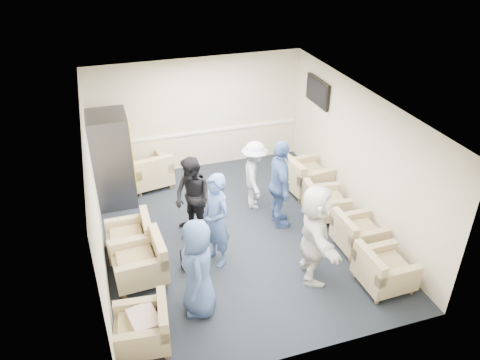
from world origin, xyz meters
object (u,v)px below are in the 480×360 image
object	(u,v)px
person_mid_left	(216,220)
person_back_right	(254,175)
armchair_left_mid	(143,263)
armchair_right_far	(304,177)
armchair_right_midfar	(323,204)
vending_machine	(112,159)
person_front_left	(198,268)
person_front_right	(315,234)
armchair_left_far	(133,239)
armchair_right_midnear	(356,234)
armchair_right_near	(382,271)
person_back_left	(193,198)
person_mid_right	(280,185)
armchair_left_near	(146,329)
armchair_corner	(150,172)

from	to	relation	value
person_mid_left	person_back_right	xyz separation A→B (m)	(1.23, 1.50, -0.13)
armchair_left_mid	armchair_right_far	xyz separation A→B (m)	(3.81, 1.82, 0.02)
armchair_left_mid	armchair_right_midfar	distance (m)	3.83
vending_machine	person_back_right	bearing A→B (deg)	-22.47
person_front_left	person_front_right	distance (m)	2.03
armchair_left_mid	vending_machine	bearing A→B (deg)	-179.17
armchair_left_far	person_front_left	distance (m)	1.99
armchair_right_midnear	armchair_right_far	bearing A→B (deg)	0.60
armchair_right_near	person_front_right	distance (m)	1.29
armchair_left_far	person_front_left	world-z (taller)	person_front_left
vending_machine	armchair_right_far	bearing A→B (deg)	-12.66
person_back_left	person_front_left	bearing A→B (deg)	-42.07
person_back_right	person_mid_right	world-z (taller)	person_mid_right
armchair_left_near	armchair_right_far	bearing A→B (deg)	135.58
armchair_left_mid	person_front_left	size ratio (longest dim) A/B	0.54
armchair_left_near	armchair_left_far	bearing A→B (deg)	-175.49
armchair_right_midnear	person_front_left	xyz separation A→B (m)	(-3.12, -0.62, 0.52)
person_front_left	person_mid_right	distance (m)	2.72
armchair_left_near	vending_machine	xyz separation A→B (m)	(-0.05, 4.15, 0.69)
armchair_right_near	person_mid_left	bearing A→B (deg)	57.58
armchair_right_midfar	armchair_right_far	distance (m)	1.07
armchair_right_near	person_front_right	xyz separation A→B (m)	(-0.99, 0.59, 0.57)
armchair_right_midnear	armchair_right_far	xyz separation A→B (m)	(-0.06, 2.18, 0.05)
armchair_left_mid	armchair_right_far	world-z (taller)	armchair_right_far
armchair_corner	person_back_right	xyz separation A→B (m)	(1.97, -1.50, 0.39)
person_mid_left	armchair_corner	bearing A→B (deg)	173.18
armchair_left_near	vending_machine	world-z (taller)	vending_machine
armchair_right_midnear	person_back_left	distance (m)	3.11
person_back_left	armchair_left_far	bearing A→B (deg)	-109.98
armchair_right_midfar	person_mid_right	xyz separation A→B (m)	(-0.96, 0.05, 0.60)
armchair_right_far	person_back_right	size ratio (longest dim) A/B	0.67
armchair_right_near	armchair_right_midnear	distance (m)	1.04
armchair_left_near	person_front_right	world-z (taller)	person_front_right
armchair_left_near	person_front_right	size ratio (longest dim) A/B	0.48
armchair_left_near	vending_machine	size ratio (longest dim) A/B	0.43
person_front_left	armchair_left_far	bearing A→B (deg)	-143.74
person_front_left	person_mid_left	size ratio (longest dim) A/B	0.95
armchair_left_near	person_front_left	xyz separation A→B (m)	(0.90, 0.45, 0.52)
armchair_right_midnear	person_back_left	size ratio (longest dim) A/B	0.49
armchair_left_near	person_back_right	distance (m)	4.07
armchair_right_midfar	armchair_corner	world-z (taller)	armchair_corner
armchair_left_near	armchair_right_near	size ratio (longest dim) A/B	1.03
armchair_left_far	armchair_right_midfar	bearing A→B (deg)	89.96
armchair_left_near	armchair_corner	bearing A→B (deg)	177.09
person_back_right	person_back_left	bearing A→B (deg)	124.96
armchair_right_near	person_mid_right	xyz separation A→B (m)	(-0.96, 2.20, 0.59)
armchair_right_far	person_back_left	xyz separation A→B (m)	(-2.69, -0.81, 0.46)
armchair_left_mid	armchair_left_far	world-z (taller)	armchair_left_mid
person_front_right	armchair_left_far	bearing A→B (deg)	75.80
armchair_corner	person_mid_left	xyz separation A→B (m)	(0.75, -3.00, 0.53)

